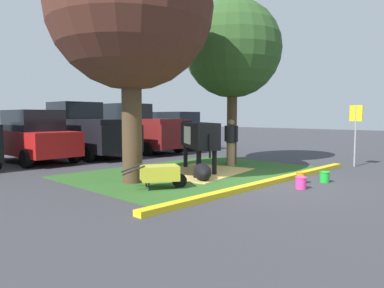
{
  "coord_description": "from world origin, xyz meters",
  "views": [
    {
      "loc": [
        -8.02,
        -5.25,
        1.78
      ],
      "look_at": [
        0.1,
        2.61,
        0.9
      ],
      "focal_mm": 33.36,
      "sensor_mm": 36.0,
      "label": 1
    }
  ],
  "objects_px": {
    "person_handler": "(231,141)",
    "bucket_green": "(325,177)",
    "wheelbarrow": "(161,173)",
    "bucket_orange": "(301,177)",
    "calf_lying": "(202,172)",
    "cow_holstein": "(198,136)",
    "pickup_truck_maroon": "(138,130)",
    "pickup_truck_black": "(85,131)",
    "sedan_red": "(33,137)",
    "bucket_pink": "(301,183)",
    "shade_tree_left": "(130,7)",
    "parking_sign": "(356,123)",
    "sedan_blue": "(176,131)",
    "shade_tree_right": "(233,50)"
  },
  "relations": [
    {
      "from": "shade_tree_right",
      "to": "person_handler",
      "type": "bearing_deg",
      "value": -143.78
    },
    {
      "from": "cow_holstein",
      "to": "pickup_truck_black",
      "type": "distance_m",
      "value": 6.51
    },
    {
      "from": "bucket_pink",
      "to": "bucket_orange",
      "type": "height_order",
      "value": "bucket_orange"
    },
    {
      "from": "shade_tree_left",
      "to": "parking_sign",
      "type": "height_order",
      "value": "shade_tree_left"
    },
    {
      "from": "sedan_red",
      "to": "pickup_truck_maroon",
      "type": "xyz_separation_m",
      "value": [
        5.28,
        0.28,
        0.13
      ]
    },
    {
      "from": "cow_holstein",
      "to": "bucket_pink",
      "type": "xyz_separation_m",
      "value": [
        -0.32,
        -3.76,
        -1.01
      ]
    },
    {
      "from": "wheelbarrow",
      "to": "sedan_red",
      "type": "relative_size",
      "value": 0.34
    },
    {
      "from": "calf_lying",
      "to": "person_handler",
      "type": "bearing_deg",
      "value": 21.73
    },
    {
      "from": "shade_tree_right",
      "to": "calf_lying",
      "type": "xyz_separation_m",
      "value": [
        -3.35,
        -1.56,
        -3.99
      ]
    },
    {
      "from": "bucket_orange",
      "to": "parking_sign",
      "type": "bearing_deg",
      "value": 1.92
    },
    {
      "from": "shade_tree_right",
      "to": "wheelbarrow",
      "type": "xyz_separation_m",
      "value": [
        -4.94,
        -1.63,
        -3.84
      ]
    },
    {
      "from": "wheelbarrow",
      "to": "pickup_truck_black",
      "type": "relative_size",
      "value": 0.28
    },
    {
      "from": "person_handler",
      "to": "bucket_green",
      "type": "distance_m",
      "value": 3.76
    },
    {
      "from": "pickup_truck_maroon",
      "to": "shade_tree_left",
      "type": "bearing_deg",
      "value": -128.41
    },
    {
      "from": "pickup_truck_black",
      "to": "bucket_green",
      "type": "bearing_deg",
      "value": -82.81
    },
    {
      "from": "calf_lying",
      "to": "person_handler",
      "type": "relative_size",
      "value": 0.71
    },
    {
      "from": "shade_tree_right",
      "to": "sedan_red",
      "type": "xyz_separation_m",
      "value": [
        -4.97,
        5.84,
        -3.24
      ]
    },
    {
      "from": "bucket_green",
      "to": "pickup_truck_maroon",
      "type": "height_order",
      "value": "pickup_truck_maroon"
    },
    {
      "from": "calf_lying",
      "to": "cow_holstein",
      "type": "bearing_deg",
      "value": 47.04
    },
    {
      "from": "shade_tree_right",
      "to": "bucket_pink",
      "type": "xyz_separation_m",
      "value": [
        -2.52,
        -4.1,
        -4.07
      ]
    },
    {
      "from": "bucket_green",
      "to": "sedan_red",
      "type": "xyz_separation_m",
      "value": [
        -3.7,
        9.98,
        0.83
      ]
    },
    {
      "from": "bucket_pink",
      "to": "sedan_blue",
      "type": "bearing_deg",
      "value": 61.89
    },
    {
      "from": "wheelbarrow",
      "to": "bucket_orange",
      "type": "height_order",
      "value": "wheelbarrow"
    },
    {
      "from": "shade_tree_left",
      "to": "pickup_truck_maroon",
      "type": "height_order",
      "value": "shade_tree_left"
    },
    {
      "from": "shade_tree_left",
      "to": "bucket_orange",
      "type": "xyz_separation_m",
      "value": [
        3.07,
        -3.27,
        -4.42
      ]
    },
    {
      "from": "sedan_red",
      "to": "pickup_truck_maroon",
      "type": "bearing_deg",
      "value": 3.07
    },
    {
      "from": "parking_sign",
      "to": "sedan_blue",
      "type": "xyz_separation_m",
      "value": [
        0.59,
        9.83,
        -0.54
      ]
    },
    {
      "from": "wheelbarrow",
      "to": "calf_lying",
      "type": "bearing_deg",
      "value": 2.59
    },
    {
      "from": "shade_tree_right",
      "to": "cow_holstein",
      "type": "height_order",
      "value": "shade_tree_right"
    },
    {
      "from": "person_handler",
      "to": "bucket_green",
      "type": "xyz_separation_m",
      "value": [
        -0.59,
        -3.64,
        -0.74
      ]
    },
    {
      "from": "bucket_green",
      "to": "pickup_truck_black",
      "type": "relative_size",
      "value": 0.05
    },
    {
      "from": "shade_tree_right",
      "to": "sedan_blue",
      "type": "relative_size",
      "value": 1.36
    },
    {
      "from": "bucket_pink",
      "to": "shade_tree_left",
      "type": "bearing_deg",
      "value": 123.71
    },
    {
      "from": "calf_lying",
      "to": "bucket_pink",
      "type": "relative_size",
      "value": 4.05
    },
    {
      "from": "parking_sign",
      "to": "pickup_truck_maroon",
      "type": "height_order",
      "value": "pickup_truck_maroon"
    },
    {
      "from": "bucket_orange",
      "to": "bucket_green",
      "type": "height_order",
      "value": "bucket_orange"
    },
    {
      "from": "bucket_orange",
      "to": "bucket_green",
      "type": "relative_size",
      "value": 1.05
    },
    {
      "from": "shade_tree_left",
      "to": "shade_tree_right",
      "type": "distance_m",
      "value": 4.97
    },
    {
      "from": "cow_holstein",
      "to": "person_handler",
      "type": "bearing_deg",
      "value": -6.25
    },
    {
      "from": "bucket_green",
      "to": "sedan_blue",
      "type": "height_order",
      "value": "sedan_blue"
    },
    {
      "from": "bucket_pink",
      "to": "calf_lying",
      "type": "bearing_deg",
      "value": 107.94
    },
    {
      "from": "calf_lying",
      "to": "wheelbarrow",
      "type": "relative_size",
      "value": 0.78
    },
    {
      "from": "shade_tree_right",
      "to": "pickup_truck_black",
      "type": "bearing_deg",
      "value": 112.67
    },
    {
      "from": "bucket_orange",
      "to": "pickup_truck_black",
      "type": "height_order",
      "value": "pickup_truck_black"
    },
    {
      "from": "bucket_pink",
      "to": "sedan_blue",
      "type": "relative_size",
      "value": 0.07
    },
    {
      "from": "bucket_orange",
      "to": "pickup_truck_maroon",
      "type": "xyz_separation_m",
      "value": [
        2.17,
        9.88,
        0.95
      ]
    },
    {
      "from": "bucket_green",
      "to": "shade_tree_right",
      "type": "bearing_deg",
      "value": 72.9
    },
    {
      "from": "shade_tree_right",
      "to": "parking_sign",
      "type": "bearing_deg",
      "value": -56.49
    },
    {
      "from": "bucket_orange",
      "to": "pickup_truck_maroon",
      "type": "distance_m",
      "value": 10.16
    },
    {
      "from": "cow_holstein",
      "to": "sedan_red",
      "type": "relative_size",
      "value": 0.64
    }
  ]
}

